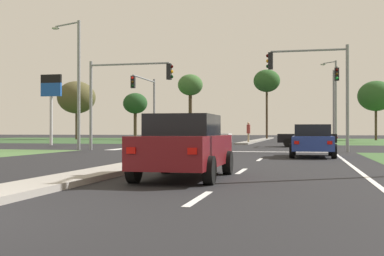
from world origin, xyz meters
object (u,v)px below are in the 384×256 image
traffic_signal_far_left (147,97)px  street_lamp_second (76,76)px  treeline_near (76,97)px  traffic_signal_near_right (318,79)px  treeline_third (190,86)px  treeline_fifth (376,96)px  street_lamp_third (335,96)px  car_blue_third (312,140)px  car_white_near (201,136)px  traffic_signal_near_left (121,87)px  pedestrian_at_median (248,130)px  car_maroon_second (185,146)px  traffic_signal_far_right (335,93)px  fuel_price_totem (51,94)px  treeline_fourth (267,81)px  car_black_fourth (307,137)px  treeline_second (135,104)px

traffic_signal_far_left → street_lamp_second: (-1.13, -10.80, 0.60)m
traffic_signal_far_left → treeline_near: treeline_near is taller
traffic_signal_near_right → treeline_near: size_ratio=0.74×
treeline_third → treeline_fifth: size_ratio=1.19×
traffic_signal_far_left → street_lamp_third: (15.96, 14.74, 0.80)m
traffic_signal_near_right → treeline_near: treeline_near is taller
car_blue_third → traffic_signal_near_right: (0.38, 5.29, 3.31)m
car_white_near → street_lamp_second: bearing=-39.6°
traffic_signal_near_left → street_lamp_second: 3.22m
car_white_near → pedestrian_at_median: size_ratio=2.39×
car_maroon_second → street_lamp_third: (5.97, 42.31, 4.00)m
car_blue_third → traffic_signal_far_left: (-13.24, 16.35, 3.25)m
traffic_signal_near_left → traffic_signal_far_right: traffic_signal_far_right is taller
car_maroon_second → traffic_signal_near_right: bearing=77.6°
fuel_price_totem → treeline_near: size_ratio=0.73×
traffic_signal_far_left → treeline_fifth: treeline_fifth is taller
traffic_signal_far_right → treeline_near: bearing=145.6°
car_maroon_second → street_lamp_third: bearing=82.0°
traffic_signal_near_left → traffic_signal_far_left: (-1.99, 11.06, 0.18)m
treeline_fifth → car_blue_third: bearing=-101.2°
traffic_signal_near_left → treeline_fourth: bearing=81.1°
traffic_signal_far_left → treeline_third: 25.55m
fuel_price_totem → treeline_fifth: 40.03m
treeline_fourth → traffic_signal_near_left: bearing=-98.9°
car_blue_third → traffic_signal_near_right: 6.25m
car_maroon_second → traffic_signal_far_right: 28.94m
treeline_fourth → street_lamp_third: bearing=-57.3°
car_black_fourth → treeline_second: (-23.85, 29.96, 4.28)m
car_black_fourth → traffic_signal_near_left: (-11.09, -8.90, 3.07)m
car_maroon_second → traffic_signal_near_left: 18.59m
car_blue_third → traffic_signal_far_left: size_ratio=0.72×
traffic_signal_near_left → traffic_signal_far_left: traffic_signal_far_left is taller
treeline_near → traffic_signal_far_right: bearing=-34.4°
fuel_price_totem → treeline_second: size_ratio=0.89×
car_maroon_second → street_lamp_second: 20.47m
traffic_signal_far_right → treeline_near: (-32.85, 22.50, 1.60)m
fuel_price_totem → traffic_signal_far_right: bearing=6.9°
car_blue_third → traffic_signal_far_right: bearing=83.5°
traffic_signal_near_left → traffic_signal_far_right: 17.69m
traffic_signal_far_left → treeline_fourth: bearing=73.7°
pedestrian_at_median → treeline_second: size_ratio=0.28×
car_blue_third → car_maroon_second: bearing=-106.2°
street_lamp_second → fuel_price_totem: 10.88m
traffic_signal_far_right → car_black_fourth: bearing=-126.5°
fuel_price_totem → treeline_third: size_ratio=0.67×
fuel_price_totem → treeline_third: 28.04m
treeline_near → treeline_second: size_ratio=1.21×
car_blue_third → treeline_fourth: 44.43m
traffic_signal_near_left → treeline_fifth: 41.36m
car_black_fourth → treeline_fifth: size_ratio=0.57×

